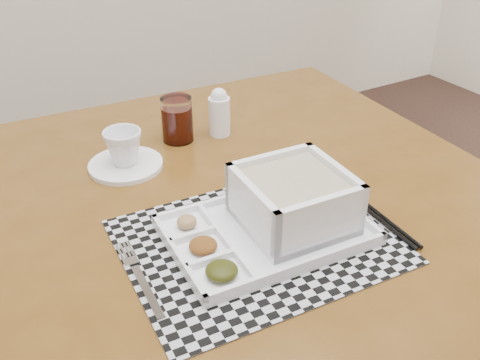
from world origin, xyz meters
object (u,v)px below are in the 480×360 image
(cup, at_px, (124,147))
(juice_glass, at_px, (177,121))
(creamer_bottle, at_px, (219,113))
(dining_table, at_px, (225,244))
(serving_tray, at_px, (285,210))

(cup, height_order, juice_glass, juice_glass)
(juice_glass, height_order, creamer_bottle, creamer_bottle)
(dining_table, height_order, serving_tray, serving_tray)
(dining_table, xyz_separation_m, creamer_bottle, (0.13, 0.26, 0.14))
(creamer_bottle, bearing_deg, dining_table, -116.79)
(serving_tray, xyz_separation_m, cup, (-0.16, 0.34, 0.00))
(dining_table, xyz_separation_m, serving_tray, (0.05, -0.11, 0.13))
(dining_table, relative_size, creamer_bottle, 10.56)
(dining_table, distance_m, serving_tray, 0.18)
(serving_tray, xyz_separation_m, juice_glass, (-0.01, 0.40, 0.00))
(serving_tray, distance_m, cup, 0.37)
(serving_tray, relative_size, creamer_bottle, 3.02)
(serving_tray, distance_m, creamer_bottle, 0.38)
(juice_glass, xyz_separation_m, creamer_bottle, (0.09, -0.02, 0.01))
(dining_table, distance_m, creamer_bottle, 0.32)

